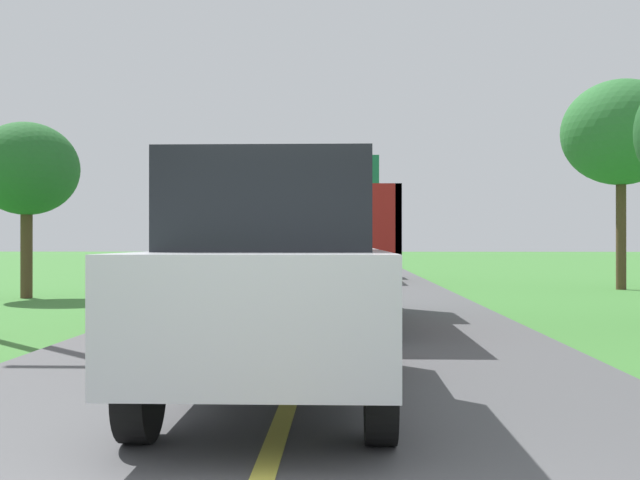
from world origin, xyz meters
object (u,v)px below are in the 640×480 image
Objects in this scene: roadside_tree_near_left at (27,170)px; roadside_tree_mid_right at (621,133)px; following_car at (277,279)px; banana_truck_far at (337,239)px; banana_truck_near at (318,235)px.

roadside_tree_mid_right reaches higher than roadside_tree_near_left.
banana_truck_far is at bearing 89.23° from following_car.
roadside_tree_mid_right is at bearing 61.74° from following_car.
roadside_tree_near_left is at bearing -166.43° from roadside_tree_mid_right.
roadside_tree_mid_right is (8.15, -4.90, 2.99)m from banana_truck_far.
banana_truck_near is 0.97× the size of roadside_tree_mid_right.
roadside_tree_mid_right is (8.34, 8.71, 2.99)m from banana_truck_near.
roadside_tree_mid_right is (15.59, 3.76, 1.36)m from roadside_tree_near_left.
following_car is at bearing -58.96° from roadside_tree_near_left.
roadside_tree_mid_right is at bearing 46.23° from banana_truck_near.
roadside_tree_mid_right reaches higher than banana_truck_far.
roadside_tree_near_left is 1.04× the size of following_car.
banana_truck_far is 0.97× the size of roadside_tree_mid_right.
following_car is (7.17, -11.91, -2.04)m from roadside_tree_near_left.
banana_truck_near is 12.43m from roadside_tree_mid_right.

